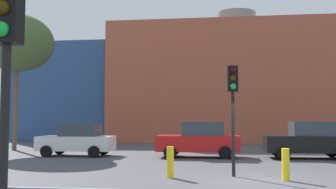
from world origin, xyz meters
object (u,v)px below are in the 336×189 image
at_px(bollard_yellow_1, 286,164).
at_px(parked_car_1, 199,140).
at_px(traffic_light_near_left, 6,51).
at_px(traffic_light_island, 233,95).
at_px(bare_tree_0, 17,43).
at_px(bollard_yellow_0, 170,162).
at_px(parked_car_0, 77,140).
at_px(parked_car_2, 309,140).

bearing_deg(bollard_yellow_1, parked_car_1, 111.85).
distance_m(traffic_light_near_left, traffic_light_island, 9.37).
height_order(bare_tree_0, bollard_yellow_0, bare_tree_0).
bearing_deg(bare_tree_0, parked_car_0, -32.47).
xyz_separation_m(parked_car_2, traffic_light_near_left, (-7.52, -15.62, 1.86)).
bearing_deg(bollard_yellow_1, bollard_yellow_0, 177.47).
bearing_deg(parked_car_2, bollard_yellow_0, 49.67).
bearing_deg(bollard_yellow_0, parked_car_1, 84.63).
distance_m(traffic_light_near_left, bollard_yellow_1, 9.72).
distance_m(traffic_light_near_left, bollard_yellow_0, 8.61).
bearing_deg(bollard_yellow_1, parked_car_2, 71.35).
xyz_separation_m(parked_car_0, bollard_yellow_0, (5.97, -7.41, -0.35)).
relative_size(bare_tree_0, bollard_yellow_1, 8.87).
distance_m(traffic_light_island, bollard_yellow_0, 3.17).
distance_m(parked_car_2, bollard_yellow_0, 9.73).
height_order(bollard_yellow_0, bollard_yellow_1, bollard_yellow_0).
bearing_deg(bare_tree_0, bollard_yellow_0, -43.50).
xyz_separation_m(traffic_light_island, bollard_yellow_0, (-2.13, -0.54, -2.29)).
xyz_separation_m(parked_car_2, bollard_yellow_0, (-6.29, -7.41, -0.41)).
distance_m(parked_car_2, bare_tree_0, 19.23).
height_order(parked_car_2, bollard_yellow_0, parked_car_2).
bearing_deg(parked_car_2, bollard_yellow_1, 71.35).
relative_size(traffic_light_island, bare_tree_0, 0.42).
distance_m(bollard_yellow_0, bollard_yellow_1, 3.74).
bearing_deg(bare_tree_0, parked_car_2, -11.27).
distance_m(parked_car_0, bare_tree_0, 9.10).
relative_size(parked_car_0, parked_car_2, 0.93).
bearing_deg(traffic_light_near_left, bollard_yellow_1, 149.66).
bearing_deg(traffic_light_near_left, traffic_light_island, 160.35).
distance_m(parked_car_0, traffic_light_island, 10.80).
distance_m(parked_car_1, traffic_light_island, 7.27).
height_order(parked_car_1, parked_car_2, parked_car_2).
height_order(parked_car_2, bollard_yellow_1, parked_car_2).
relative_size(parked_car_0, bare_tree_0, 0.45).
height_order(traffic_light_island, bollard_yellow_1, traffic_light_island).
xyz_separation_m(parked_car_0, traffic_light_island, (8.10, -6.88, 1.94)).
xyz_separation_m(parked_car_1, traffic_light_island, (1.43, -6.88, 1.89)).
xyz_separation_m(parked_car_1, bare_tree_0, (-12.26, 3.56, 6.19)).
relative_size(bollard_yellow_0, bollard_yellow_1, 1.02).
bearing_deg(bollard_yellow_0, parked_car_2, 49.67).
relative_size(traffic_light_near_left, traffic_light_island, 0.99).
relative_size(parked_car_2, bollard_yellow_0, 4.16).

